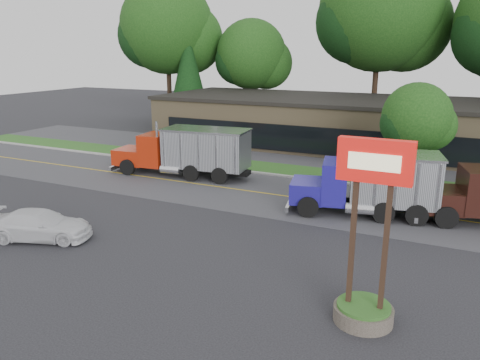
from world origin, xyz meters
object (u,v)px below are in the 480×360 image
object	(u,v)px
bilo_sign	(367,263)
dump_truck_blue	(373,182)
dump_truck_red	(188,151)
rally_car	(40,225)

from	to	relation	value
bilo_sign	dump_truck_blue	bearing A→B (deg)	99.35
dump_truck_red	bilo_sign	bearing A→B (deg)	132.05
bilo_sign	rally_car	bearing A→B (deg)	178.25
dump_truck_red	rally_car	xyz separation A→B (m)	(-0.23, -12.55, -1.14)
bilo_sign	rally_car	world-z (taller)	bilo_sign
dump_truck_blue	rally_car	world-z (taller)	dump_truck_blue
rally_car	dump_truck_blue	bearing A→B (deg)	-73.83
bilo_sign	dump_truck_red	xyz separation A→B (m)	(-14.58, 13.00, -0.21)
dump_truck_blue	rally_car	xyz separation A→B (m)	(-13.10, -9.95, -1.13)
dump_truck_red	dump_truck_blue	size ratio (longest dim) A/B	1.27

